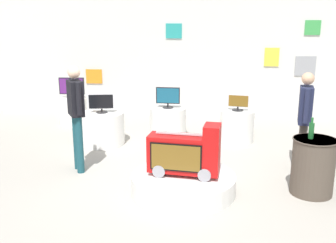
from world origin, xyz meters
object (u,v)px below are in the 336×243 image
display_pedestal_left_rear (73,111)px  side_table_round (313,166)px  tv_on_left_rear (72,87)px  shopper_browsing_rear (76,110)px  tv_on_right_rear (238,103)px  tv_on_far_right (101,103)px  shopper_browsing_near_truck (305,114)px  display_pedestal_center_rear (168,123)px  main_display_pedestal (183,184)px  bottle_on_side_table (311,130)px  tv_on_center_rear (168,97)px  novelty_firetruck_tv (185,154)px  display_pedestal_far_right (103,128)px  display_pedestal_right_rear (237,126)px

display_pedestal_left_rear → side_table_round: 5.81m
tv_on_left_rear → shopper_browsing_rear: bearing=-70.1°
display_pedestal_left_rear → tv_on_right_rear: tv_on_right_rear is taller
tv_on_far_right → shopper_browsing_rear: size_ratio=0.29×
shopper_browsing_near_truck → shopper_browsing_rear: bearing=-174.3°
display_pedestal_left_rear → display_pedestal_center_rear: same height
tv_on_right_rear → side_table_round: (0.86, -2.47, -0.40)m
main_display_pedestal → tv_on_far_right: bearing=128.7°
side_table_round → bottle_on_side_table: size_ratio=2.71×
bottle_on_side_table → tv_on_center_rear: bearing=131.1°
tv_on_right_rear → side_table_round: size_ratio=0.52×
display_pedestal_left_rear → novelty_firetruck_tv: bearing=-51.9°
shopper_browsing_near_truck → tv_on_center_rear: bearing=145.3°
display_pedestal_left_rear → shopper_browsing_rear: size_ratio=0.37×
main_display_pedestal → tv_on_left_rear: bearing=128.0°
novelty_firetruck_tv → tv_on_far_right: novelty_firetruck_tv is taller
tv_on_right_rear → shopper_browsing_near_truck: (0.94, -1.52, 0.14)m
display_pedestal_center_rear → display_pedestal_far_right: size_ratio=0.87×
tv_on_center_rear → bottle_on_side_table: (2.24, -2.57, 0.06)m
tv_on_left_rear → display_pedestal_right_rear: (3.79, -1.00, -0.59)m
main_display_pedestal → bottle_on_side_table: (1.77, 0.16, 0.81)m
display_pedestal_left_rear → shopper_browsing_near_truck: shopper_browsing_near_truck is taller
tv_on_center_rear → side_table_round: bearing=-48.4°
display_pedestal_center_rear → tv_on_center_rear: (0.00, -0.00, 0.56)m
tv_on_far_right → shopper_browsing_near_truck: 3.81m
tv_on_center_rear → display_pedestal_right_rear: bearing=-4.9°
tv_on_left_rear → tv_on_far_right: size_ratio=1.16×
display_pedestal_right_rear → bottle_on_side_table: size_ratio=2.28×
novelty_firetruck_tv → bottle_on_side_table: size_ratio=3.47×
tv_on_far_right → bottle_on_side_table: size_ratio=1.69×
novelty_firetruck_tv → tv_on_left_rear: tv_on_left_rear is taller
novelty_firetruck_tv → tv_on_right_rear: novelty_firetruck_tv is taller
shopper_browsing_rear → shopper_browsing_near_truck: bearing=5.7°
tv_on_left_rear → side_table_round: (4.65, -3.47, -0.50)m
main_display_pedestal → tv_on_right_rear: bearing=69.5°
display_pedestal_center_rear → side_table_round: size_ratio=0.93×
novelty_firetruck_tv → side_table_round: (1.82, 0.14, -0.17)m
tv_on_left_rear → display_pedestal_center_rear: (2.35, -0.87, -0.59)m
tv_on_left_rear → tv_on_far_right: (1.07, -1.43, -0.07)m
novelty_firetruck_tv → display_pedestal_center_rear: (-0.49, 2.74, -0.26)m
tv_on_far_right → shopper_browsing_near_truck: bearing=-16.6°
display_pedestal_center_rear → bottle_on_side_table: bottle_on_side_table is taller
display_pedestal_right_rear → tv_on_far_right: (-2.71, -0.43, 0.52)m
display_pedestal_center_rear → novelty_firetruck_tv: bearing=-79.9°
side_table_round → display_pedestal_right_rear: bearing=109.3°
display_pedestal_far_right → bottle_on_side_table: 4.10m
shopper_browsing_near_truck → tv_on_right_rear: bearing=121.8°
display_pedestal_left_rear → tv_on_left_rear: (-0.00, -0.00, 0.59)m
tv_on_right_rear → display_pedestal_far_right: (-2.71, -0.42, -0.49)m
display_pedestal_center_rear → bottle_on_side_table: size_ratio=2.53×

